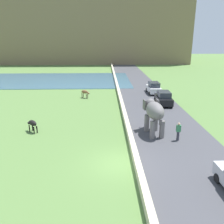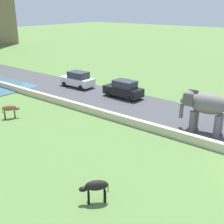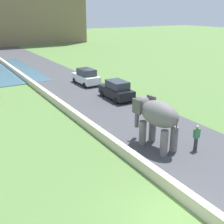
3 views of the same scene
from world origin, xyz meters
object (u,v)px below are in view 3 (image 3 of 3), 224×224
object	(u,v)px
elephant	(156,116)
person_beside_elephant	(196,137)
car_black	(117,90)
car_white	(86,77)

from	to	relation	value
elephant	person_beside_elephant	world-z (taller)	elephant
person_beside_elephant	car_black	xyz separation A→B (m)	(1.40, 11.10, 0.03)
person_beside_elephant	car_black	bearing A→B (deg)	82.82
elephant	car_black	world-z (taller)	elephant
car_white	car_black	xyz separation A→B (m)	(-0.00, -6.43, 0.00)
person_beside_elephant	car_white	world-z (taller)	car_white
car_white	car_black	world-z (taller)	same
elephant	person_beside_elephant	distance (m)	2.66
car_white	elephant	bearing A→B (deg)	-101.27
person_beside_elephant	elephant	bearing A→B (deg)	137.80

